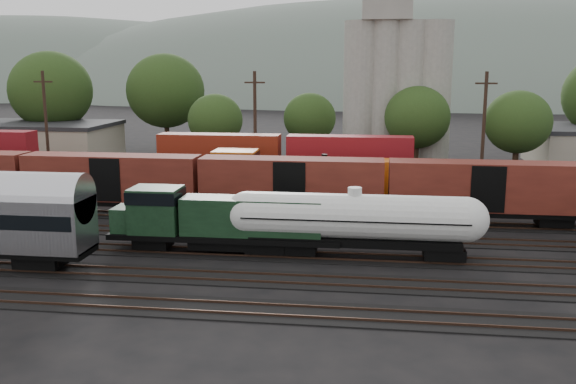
# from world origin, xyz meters

# --- Properties ---
(ground) EXTENTS (600.00, 600.00, 0.00)m
(ground) POSITION_xyz_m (0.00, 0.00, 0.00)
(ground) COLOR black
(tracks) EXTENTS (180.00, 33.20, 0.20)m
(tracks) POSITION_xyz_m (0.00, 0.00, 0.05)
(tracks) COLOR black
(tracks) RESTS_ON ground
(green_locomotive) EXTENTS (15.84, 2.79, 4.19)m
(green_locomotive) POSITION_xyz_m (-10.05, -5.00, 2.41)
(green_locomotive) COLOR black
(green_locomotive) RESTS_ON ground
(tank_car_a) EXTENTS (17.30, 3.10, 4.53)m
(tank_car_a) POSITION_xyz_m (-0.42, -5.00, 2.69)
(tank_car_a) COLOR silver
(tank_car_a) RESTS_ON ground
(orange_locomotive) EXTENTS (19.22, 3.20, 4.81)m
(orange_locomotive) POSITION_xyz_m (-6.82, 10.00, 2.73)
(orange_locomotive) COLOR black
(orange_locomotive) RESTS_ON ground
(boxcar_string) EXTENTS (138.20, 2.90, 4.20)m
(boxcar_string) POSITION_xyz_m (-5.86, 5.00, 3.12)
(boxcar_string) COLOR black
(boxcar_string) RESTS_ON ground
(container_wall) EXTENTS (186.89, 2.60, 5.80)m
(container_wall) POSITION_xyz_m (16.26, 15.00, 2.54)
(container_wall) COLOR black
(container_wall) RESTS_ON ground
(grain_silo) EXTENTS (13.40, 5.00, 29.00)m
(grain_silo) POSITION_xyz_m (3.28, 36.00, 11.26)
(grain_silo) COLOR gray
(grain_silo) RESTS_ON ground
(industrial_sheds) EXTENTS (119.38, 17.26, 5.10)m
(industrial_sheds) POSITION_xyz_m (6.63, 35.25, 2.56)
(industrial_sheds) COLOR #9E937F
(industrial_sheds) RESTS_ON ground
(tree_band) EXTENTS (167.11, 22.19, 14.54)m
(tree_band) POSITION_xyz_m (2.68, 39.10, 7.93)
(tree_band) COLOR black
(tree_band) RESTS_ON ground
(utility_poles) EXTENTS (122.20, 0.36, 12.00)m
(utility_poles) POSITION_xyz_m (0.00, 22.00, 6.21)
(utility_poles) COLOR black
(utility_poles) RESTS_ON ground
(distant_hills) EXTENTS (860.00, 286.00, 130.00)m
(distant_hills) POSITION_xyz_m (23.92, 260.00, -20.56)
(distant_hills) COLOR #59665B
(distant_hills) RESTS_ON ground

